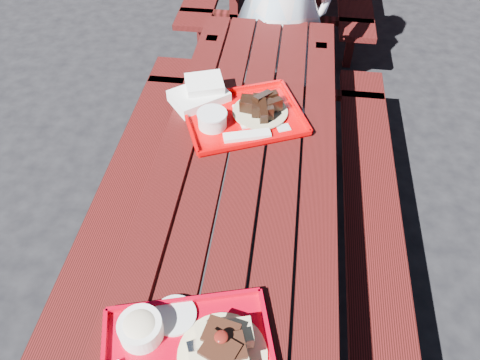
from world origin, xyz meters
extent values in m
plane|color=black|center=(0.00, 0.00, 0.00)|extent=(60.00, 60.00, 0.00)
cube|color=#4C0E0F|center=(-0.30, 0.00, 0.73)|extent=(0.14, 2.40, 0.04)
cube|color=#4C0E0F|center=(-0.15, 0.00, 0.73)|extent=(0.14, 2.40, 0.04)
cube|color=#4C0E0F|center=(0.00, 0.00, 0.73)|extent=(0.14, 2.40, 0.04)
cube|color=#4C0E0F|center=(0.15, 0.00, 0.73)|extent=(0.14, 2.40, 0.04)
cube|color=#4C0E0F|center=(0.30, 0.00, 0.73)|extent=(0.14, 2.40, 0.04)
cube|color=#4C0E0F|center=(-0.58, 0.00, 0.43)|extent=(0.25, 2.40, 0.04)
cube|color=#4C0E0F|center=(-0.58, 0.84, 0.21)|extent=(0.06, 0.06, 0.42)
cube|color=#4C0E0F|center=(0.58, 0.00, 0.43)|extent=(0.25, 2.40, 0.04)
cube|color=#4C0E0F|center=(0.58, 0.84, 0.21)|extent=(0.06, 0.06, 0.42)
cube|color=#4C0E0F|center=(-0.30, 0.96, 0.38)|extent=(0.06, 0.06, 0.75)
cube|color=#4C0E0F|center=(0.30, 0.96, 0.38)|extent=(0.06, 0.06, 0.75)
cube|color=#4C0E0F|center=(0.00, 0.96, 0.43)|extent=(1.40, 0.06, 0.04)
cube|color=#4C0E0F|center=(-0.58, 1.96, 0.21)|extent=(0.06, 0.06, 0.42)
cube|color=#4C0E0F|center=(0.58, 1.96, 0.21)|extent=(0.06, 0.06, 0.42)
cube|color=#4C0E0F|center=(-0.30, 1.84, 0.38)|extent=(0.06, 0.06, 0.75)
cube|color=#4C0E0F|center=(0.30, 1.84, 0.38)|extent=(0.06, 0.06, 0.75)
cube|color=#4C0E0F|center=(0.00, 1.84, 0.43)|extent=(1.40, 0.06, 0.04)
cube|color=#B20016|center=(-0.11, -0.64, 0.77)|extent=(0.47, 0.14, 0.02)
cube|color=#B20016|center=(0.17, -0.75, 0.77)|extent=(0.11, 0.36, 0.02)
cylinder|color=beige|center=(0.03, -0.79, 0.77)|extent=(0.26, 0.26, 0.01)
cube|color=beige|center=(0.03, -0.75, 0.80)|extent=(0.18, 0.12, 0.05)
ellipsoid|color=#57120D|center=(0.03, -0.79, 0.90)|extent=(0.04, 0.04, 0.02)
cylinder|color=white|center=(-0.21, -0.76, 0.80)|extent=(0.13, 0.13, 0.07)
ellipsoid|color=beige|center=(-0.21, -0.76, 0.82)|extent=(0.11, 0.11, 0.05)
cylinder|color=silver|center=(-0.13, -0.69, 0.77)|extent=(0.14, 0.14, 0.01)
cube|color=#D70003|center=(-0.04, 0.29, 0.76)|extent=(0.61, 0.55, 0.01)
cube|color=#D70003|center=(-0.12, 0.46, 0.77)|extent=(0.46, 0.21, 0.02)
cube|color=#D70003|center=(0.03, 0.11, 0.77)|extent=(0.46, 0.21, 0.02)
cube|color=#D70003|center=(0.19, 0.39, 0.77)|extent=(0.16, 0.36, 0.02)
cube|color=#D70003|center=(-0.27, 0.19, 0.77)|extent=(0.16, 0.36, 0.02)
cube|color=white|center=(0.01, 0.31, 0.77)|extent=(0.22, 0.22, 0.01)
cylinder|color=tan|center=(0.03, 0.32, 0.78)|extent=(0.25, 0.25, 0.01)
cylinder|color=silver|center=(-0.17, 0.21, 0.79)|extent=(0.12, 0.12, 0.06)
cylinder|color=white|center=(-0.17, 0.21, 0.83)|extent=(0.13, 0.13, 0.01)
cube|color=silver|center=(-0.01, 0.16, 0.77)|extent=(0.21, 0.11, 0.02)
cube|color=silver|center=(0.14, 0.23, 0.77)|extent=(0.07, 0.06, 0.00)
cube|color=white|center=(-0.26, 0.39, 0.78)|extent=(0.30, 0.29, 0.06)
cube|color=white|center=(-0.24, 0.42, 0.83)|extent=(0.20, 0.18, 0.04)
camera|label=1|loc=(0.15, -1.33, 2.09)|focal=35.00mm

